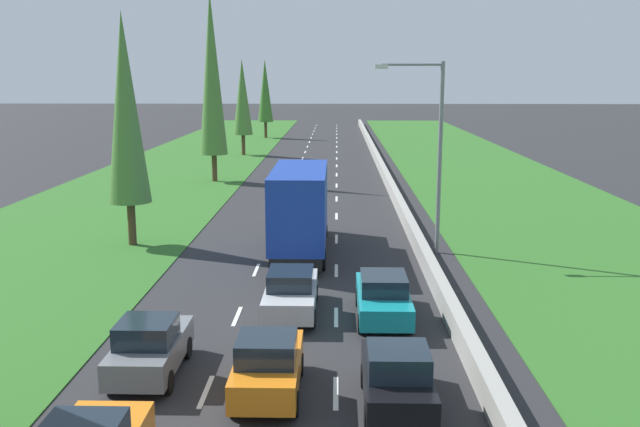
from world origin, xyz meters
The scene contains 16 objects.
ground_plane centered at (0.00, 60.00, 0.00)m, with size 300.00×300.00×0.00m, color #28282B.
grass_verge_left centered at (-12.65, 60.00, 0.02)m, with size 14.00×140.00×0.04m, color #2D6623.
grass_verge_right centered at (14.35, 60.00, 0.02)m, with size 14.00×140.00×0.04m, color #2D6623.
median_barrier centered at (5.70, 60.00, 0.42)m, with size 0.44×120.00×0.85m, color #9E9B93.
lane_markings centered at (0.00, 60.00, 0.01)m, with size 3.64×116.00×0.01m.
orange_hatchback_centre_lane centered at (-0.05, 14.86, 0.84)m, with size 1.74×3.90×1.72m.
silver_sedan_centre_lane centered at (0.14, 21.34, 0.81)m, with size 1.82×4.50×1.64m.
black_hatchback_right_lane centered at (3.30, 14.14, 0.84)m, with size 1.74×3.90×1.72m.
blue_box_truck_centre_lane centered at (0.05, 30.08, 2.18)m, with size 2.46×9.40×4.18m.
teal_sedan_right_lane centered at (3.38, 20.85, 0.81)m, with size 1.82×4.50×1.64m.
grey_hatchback_left_lane centered at (-3.50, 16.02, 0.84)m, with size 1.74×3.90×1.72m.
poplar_tree_second centered at (-8.46, 31.42, 6.75)m, with size 2.09×2.09×11.41m.
poplar_tree_third centered at (-8.02, 52.90, 8.48)m, with size 2.17×2.17×14.86m.
poplar_tree_fourth centered at (-8.19, 71.82, 6.10)m, with size 2.05×2.05×10.10m.
poplar_tree_fifth centered at (-7.91, 92.75, 6.31)m, with size 2.06×2.06×10.53m.
street_light_mast centered at (6.23, 30.29, 5.23)m, with size 3.20×0.28×9.00m.
Camera 1 is at (1.74, -2.47, 8.36)m, focal length 39.33 mm.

